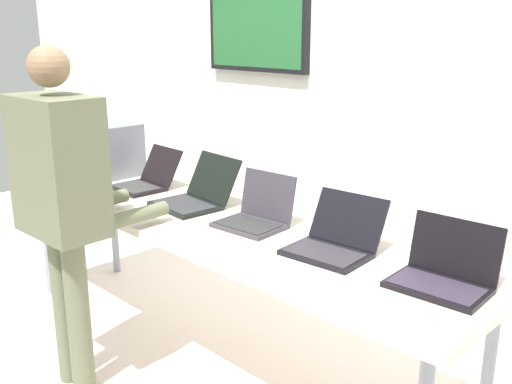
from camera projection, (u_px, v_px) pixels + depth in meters
ground at (214, 359)px, 3.11m from camera, size 8.00×8.00×0.04m
back_wall at (348, 86)px, 3.52m from camera, size 8.00×0.11×2.67m
workbench at (211, 229)px, 2.91m from camera, size 2.88×0.70×0.77m
equipment_box at (102, 149)px, 3.73m from camera, size 0.41×0.40×0.33m
laptop_station_0 at (146, 179)px, 3.45m from camera, size 0.32×0.36×0.22m
laptop_station_1 at (196, 195)px, 3.11m from camera, size 0.38×0.41×0.25m
laptop_station_2 at (256, 214)px, 2.79m from camera, size 0.33×0.30×0.24m
laptop_station_3 at (334, 240)px, 2.46m from camera, size 0.36×0.37×0.23m
laptop_station_4 at (444, 272)px, 2.13m from camera, size 0.36×0.29×0.24m
person at (62, 191)px, 2.61m from camera, size 0.45×0.59×1.61m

